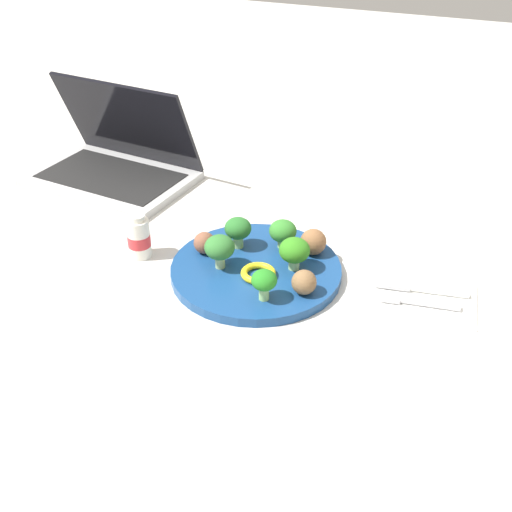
% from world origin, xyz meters
% --- Properties ---
extents(ground_plane, '(4.00, 4.00, 0.00)m').
position_xyz_m(ground_plane, '(0.00, 0.00, 0.00)').
color(ground_plane, beige).
extents(plate, '(0.28, 0.28, 0.02)m').
position_xyz_m(plate, '(0.00, 0.00, 0.01)').
color(plate, navy).
rests_on(plate, ground_plane).
extents(broccoli_floret_mid_left, '(0.04, 0.04, 0.05)m').
position_xyz_m(broccoli_floret_mid_left, '(-0.04, 0.08, 0.05)').
color(broccoli_floret_mid_left, '#9BCE78').
rests_on(broccoli_floret_mid_left, plate).
extents(broccoli_floret_near_rim, '(0.05, 0.05, 0.06)m').
position_xyz_m(broccoli_floret_near_rim, '(-0.06, -0.02, 0.05)').
color(broccoli_floret_near_rim, '#A5C980').
rests_on(broccoli_floret_near_rim, plate).
extents(broccoli_floret_front_right, '(0.05, 0.05, 0.05)m').
position_xyz_m(broccoli_floret_front_right, '(0.05, -0.04, 0.05)').
color(broccoli_floret_front_right, '#97BF70').
rests_on(broccoli_floret_front_right, plate).
extents(broccoli_floret_mid_right, '(0.05, 0.05, 0.05)m').
position_xyz_m(broccoli_floret_mid_right, '(-0.02, -0.07, 0.05)').
color(broccoli_floret_mid_right, '#99C976').
rests_on(broccoli_floret_mid_right, plate).
extents(broccoli_floret_front_left, '(0.05, 0.05, 0.06)m').
position_xyz_m(broccoli_floret_front_left, '(0.05, 0.02, 0.05)').
color(broccoli_floret_front_left, '#A2BD7D').
rests_on(broccoli_floret_front_left, plate).
extents(meatball_front_right, '(0.04, 0.04, 0.04)m').
position_xyz_m(meatball_front_right, '(-0.07, -0.07, 0.04)').
color(meatball_front_right, brown).
rests_on(meatball_front_right, plate).
extents(meatball_back_right, '(0.04, 0.04, 0.04)m').
position_xyz_m(meatball_back_right, '(-0.10, 0.04, 0.04)').
color(meatball_back_right, brown).
rests_on(meatball_back_right, plate).
extents(meatball_front_left, '(0.04, 0.04, 0.04)m').
position_xyz_m(meatball_front_left, '(0.10, -0.01, 0.03)').
color(meatball_front_left, brown).
rests_on(meatball_front_left, plate).
extents(pepper_ring_front_left, '(0.08, 0.08, 0.01)m').
position_xyz_m(pepper_ring_front_left, '(-0.01, 0.02, 0.02)').
color(pepper_ring_front_left, yellow).
rests_on(pepper_ring_front_left, plate).
extents(napkin, '(0.18, 0.14, 0.01)m').
position_xyz_m(napkin, '(-0.26, -0.03, 0.00)').
color(napkin, white).
rests_on(napkin, ground_plane).
extents(fork, '(0.12, 0.03, 0.01)m').
position_xyz_m(fork, '(-0.26, -0.01, 0.01)').
color(fork, silver).
rests_on(fork, napkin).
extents(knife, '(0.15, 0.04, 0.01)m').
position_xyz_m(knife, '(-0.25, -0.05, 0.01)').
color(knife, white).
rests_on(knife, napkin).
extents(yogurt_bottle, '(0.04, 0.04, 0.08)m').
position_xyz_m(yogurt_bottle, '(0.21, 0.02, 0.04)').
color(yogurt_bottle, white).
rests_on(yogurt_bottle, ground_plane).
extents(laptop, '(0.34, 0.26, 0.20)m').
position_xyz_m(laptop, '(0.41, -0.22, 0.04)').
color(laptop, '#B8B8B8').
rests_on(laptop, ground_plane).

